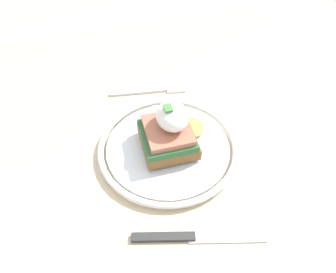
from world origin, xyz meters
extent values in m
cube|color=#C6B28E|center=(0.00, 0.00, 0.73)|extent=(0.82, 0.71, 0.03)
cylinder|color=#C6B28E|center=(-0.35, -0.29, 0.36)|extent=(0.06, 0.06, 0.71)
cylinder|color=#C6B28E|center=(-0.35, 0.29, 0.36)|extent=(0.06, 0.06, 0.71)
cylinder|color=silver|center=(0.01, -0.01, 0.75)|extent=(0.20, 0.20, 0.01)
torus|color=white|center=(0.01, -0.01, 0.75)|extent=(0.23, 0.23, 0.01)
cube|color=brown|center=(0.01, -0.01, 0.77)|extent=(0.09, 0.08, 0.02)
cube|color=#2D6033|center=(0.01, -0.01, 0.78)|extent=(0.08, 0.08, 0.01)
cube|color=#AD664C|center=(0.01, -0.01, 0.79)|extent=(0.08, 0.07, 0.01)
ellipsoid|color=white|center=(0.01, 0.00, 0.82)|extent=(0.06, 0.05, 0.04)
cylinder|color=#E5C656|center=(-0.02, 0.04, 0.76)|extent=(0.05, 0.05, 0.00)
cube|color=#47843D|center=(0.01, -0.01, 0.84)|extent=(0.02, 0.01, 0.00)
cube|color=silver|center=(-0.15, -0.03, 0.74)|extent=(0.02, 0.11, 0.00)
cube|color=silver|center=(-0.14, 0.05, 0.74)|extent=(0.03, 0.04, 0.00)
cube|color=#2D2D2D|center=(0.16, -0.05, 0.75)|extent=(0.03, 0.09, 0.01)
cube|color=silver|center=(0.18, 0.03, 0.74)|extent=(0.04, 0.11, 0.00)
camera|label=1|loc=(0.35, -0.10, 1.17)|focal=35.00mm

